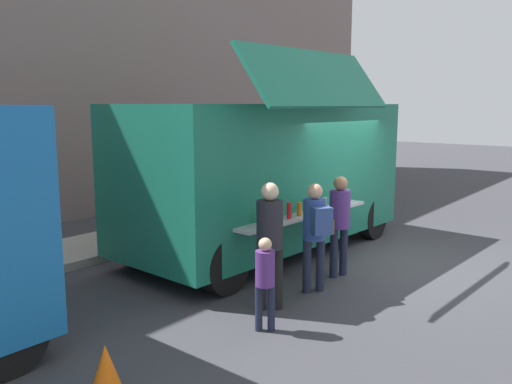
% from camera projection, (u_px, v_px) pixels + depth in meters
% --- Properties ---
extents(ground_plane, '(60.00, 60.00, 0.00)m').
position_uv_depth(ground_plane, '(386.00, 262.00, 9.52)').
color(ground_plane, '#38383D').
extents(food_truck_main, '(5.95, 3.35, 3.69)m').
position_uv_depth(food_truck_main, '(267.00, 172.00, 10.01)').
color(food_truck_main, '#196D53').
rests_on(food_truck_main, ground).
extents(traffic_cone_orange, '(0.36, 0.36, 0.55)m').
position_uv_depth(traffic_cone_orange, '(106.00, 372.00, 5.06)').
color(traffic_cone_orange, orange).
rests_on(traffic_cone_orange, ground).
extents(trash_bin, '(0.60, 0.60, 0.99)m').
position_uv_depth(trash_bin, '(285.00, 189.00, 14.61)').
color(trash_bin, '#2E5B35').
rests_on(trash_bin, ground).
extents(customer_front_ordering, '(0.54, 0.34, 1.67)m').
position_uv_depth(customer_front_ordering, '(339.00, 218.00, 8.58)').
color(customer_front_ordering, '#1E2438').
rests_on(customer_front_ordering, ground).
extents(customer_mid_with_backpack, '(0.48, 0.53, 1.66)m').
position_uv_depth(customer_mid_with_backpack, '(315.00, 227.00, 7.82)').
color(customer_mid_with_backpack, '#1F2439').
rests_on(customer_mid_with_backpack, ground).
extents(customer_rear_waiting, '(0.36, 0.36, 1.78)m').
position_uv_depth(customer_rear_waiting, '(270.00, 235.00, 7.16)').
color(customer_rear_waiting, black).
rests_on(customer_rear_waiting, ground).
extents(child_near_queue, '(0.24, 0.24, 1.20)m').
position_uv_depth(child_near_queue, '(265.00, 276.00, 6.52)').
color(child_near_queue, '#1D2136').
rests_on(child_near_queue, ground).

